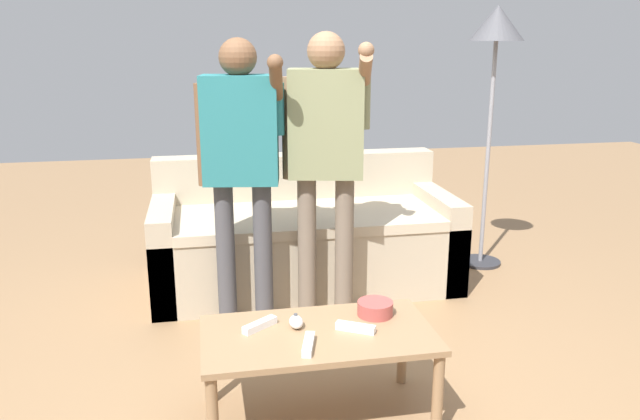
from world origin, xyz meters
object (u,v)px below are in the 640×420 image
player_left (241,152)px  game_remote_wand_spare (356,328)px  floor_lamp (496,42)px  snack_bowl (375,308)px  game_remote_wand_near (260,325)px  coffee_table (318,344)px  player_center (326,146)px  couch (304,239)px  game_remote_nunchuk (296,322)px  game_remote_wand_far (308,344)px

player_left → game_remote_wand_spare: (0.37, -0.97, -0.55)m
floor_lamp → snack_bowl: bearing=-128.6°
player_left → game_remote_wand_near: bearing=-90.3°
coffee_table → player_center: 1.17m
couch → game_remote_wand_near: size_ratio=12.41×
coffee_table → player_left: 1.16m
floor_lamp → game_remote_wand_near: bearing=-137.8°
game_remote_nunchuk → game_remote_wand_spare: 0.24m
game_remote_nunchuk → floor_lamp: bearing=45.1°
couch → game_remote_wand_spare: size_ratio=11.95×
player_left → player_center: (0.44, -0.00, 0.02)m
coffee_table → game_remote_wand_far: game_remote_wand_far is taller
player_center → floor_lamp: bearing=28.0°
couch → game_remote_wand_far: couch is taller
player_left → couch: bearing=53.8°
game_remote_nunchuk → player_left: bearing=99.0°
couch → game_remote_nunchuk: size_ratio=21.20×
player_left → snack_bowl: bearing=-59.9°
snack_bowl → floor_lamp: (1.20, 1.50, 1.07)m
game_remote_wand_far → coffee_table: bearing=63.5°
player_left → game_remote_wand_far: size_ratio=9.24×
coffee_table → game_remote_nunchuk: (-0.08, 0.06, 0.08)m
player_left → player_center: size_ratio=0.98×
game_remote_wand_far → game_remote_wand_spare: bearing=26.3°
snack_bowl → game_remote_wand_far: size_ratio=0.91×
snack_bowl → game_remote_nunchuk: 0.35m
player_left → game_remote_wand_spare: bearing=-69.1°
game_remote_wand_far → snack_bowl: bearing=35.6°
game_remote_wand_near → game_remote_wand_far: 0.26m
coffee_table → snack_bowl: bearing=22.9°
game_remote_wand_near → floor_lamp: bearing=42.2°
snack_bowl → player_center: (-0.04, 0.84, 0.56)m
player_center → game_remote_wand_far: bearing=-104.8°
coffee_table → player_left: bearing=103.1°
floor_lamp → game_remote_wand_near: size_ratio=11.49×
floor_lamp → game_remote_wand_spare: bearing=-128.9°
player_left → game_remote_wand_near: 1.03m
player_center → game_remote_wand_spare: size_ratio=9.99×
snack_bowl → game_remote_wand_spare: 0.18m
coffee_table → game_remote_wand_spare: (0.15, -0.02, 0.07)m
snack_bowl → player_left: player_left is taller
game_remote_nunchuk → game_remote_wand_spare: bearing=-18.9°
snack_bowl → floor_lamp: floor_lamp is taller
game_remote_nunchuk → game_remote_wand_far: bearing=-84.1°
coffee_table → floor_lamp: bearing=47.7°
player_left → game_remote_wand_spare: 1.18m
player_left → game_remote_wand_far: player_left is taller
game_remote_wand_spare → game_remote_wand_far: bearing=-153.7°
game_remote_nunchuk → game_remote_wand_far: 0.18m
floor_lamp → player_center: 1.50m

